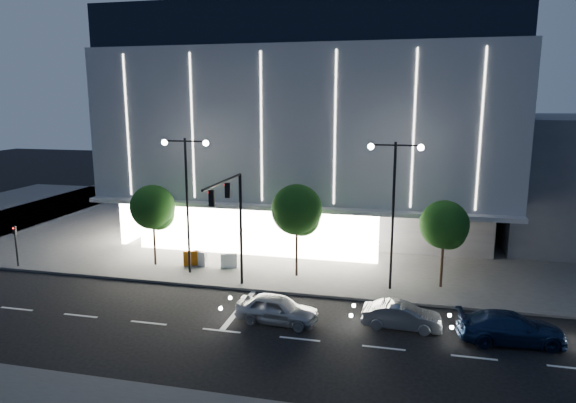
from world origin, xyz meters
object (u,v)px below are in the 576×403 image
(tree_left, at_px, (153,210))
(barrier_c, at_px, (191,258))
(car_lead, at_px, (277,309))
(traffic_mast, at_px, (232,212))
(car_third, at_px, (511,328))
(ped_signal_far, at_px, (16,242))
(street_lamp_east, at_px, (394,194))
(street_lamp_west, at_px, (187,186))
(barrier_b, at_px, (200,258))
(car_second, at_px, (402,316))
(tree_mid, at_px, (297,213))
(barrier_d, at_px, (229,261))
(tree_right, at_px, (444,227))

(tree_left, relative_size, barrier_c, 5.20)
(car_lead, xyz_separation_m, barrier_c, (-7.96, 7.30, -0.09))
(traffic_mast, relative_size, car_third, 1.43)
(traffic_mast, bearing_deg, ped_signal_far, 175.85)
(street_lamp_east, distance_m, barrier_c, 14.56)
(street_lamp_west, height_order, tree_left, street_lamp_west)
(ped_signal_far, height_order, car_lead, ped_signal_far)
(barrier_b, bearing_deg, car_second, -3.18)
(traffic_mast, bearing_deg, tree_mid, 50.58)
(tree_left, bearing_deg, barrier_b, 8.97)
(traffic_mast, bearing_deg, barrier_c, 137.90)
(tree_mid, distance_m, barrier_b, 7.85)
(street_lamp_east, distance_m, tree_mid, 6.27)
(tree_mid, relative_size, car_third, 1.24)
(street_lamp_west, distance_m, tree_left, 3.69)
(traffic_mast, height_order, barrier_d, traffic_mast)
(traffic_mast, height_order, tree_right, traffic_mast)
(tree_left, bearing_deg, car_second, -20.17)
(tree_mid, bearing_deg, traffic_mast, -129.42)
(tree_left, xyz_separation_m, car_lead, (10.45, -6.92, -3.30))
(street_lamp_west, xyz_separation_m, ped_signal_far, (-12.00, -1.50, -4.07))
(car_second, xyz_separation_m, barrier_d, (-11.56, 6.60, 0.00))
(tree_right, bearing_deg, tree_left, 180.00)
(car_lead, distance_m, car_third, 11.38)
(tree_right, height_order, barrier_b, tree_right)
(car_lead, xyz_separation_m, car_third, (11.37, 0.40, -0.02))
(traffic_mast, height_order, tree_left, traffic_mast)
(car_third, distance_m, barrier_d, 18.05)
(car_lead, bearing_deg, barrier_b, 50.72)
(car_third, height_order, barrier_d, car_third)
(traffic_mast, height_order, ped_signal_far, traffic_mast)
(street_lamp_west, relative_size, street_lamp_east, 1.00)
(barrier_d, bearing_deg, traffic_mast, -85.11)
(tree_left, bearing_deg, car_lead, -33.54)
(tree_right, bearing_deg, car_lead, -141.02)
(tree_right, xyz_separation_m, barrier_c, (-16.52, 0.37, -3.23))
(ped_signal_far, bearing_deg, street_lamp_west, 7.13)
(barrier_c, bearing_deg, tree_mid, -25.43)
(street_lamp_west, distance_m, car_third, 20.32)
(street_lamp_west, distance_m, ped_signal_far, 12.76)
(tree_left, distance_m, car_third, 23.01)
(street_lamp_east, height_order, tree_mid, street_lamp_east)
(car_second, bearing_deg, traffic_mast, 77.85)
(car_second, distance_m, barrier_b, 15.17)
(street_lamp_east, bearing_deg, car_third, -43.29)
(traffic_mast, height_order, car_lead, traffic_mast)
(tree_left, bearing_deg, street_lamp_west, -18.94)
(street_lamp_east, height_order, tree_right, street_lamp_east)
(traffic_mast, relative_size, tree_left, 1.24)
(traffic_mast, height_order, street_lamp_east, street_lamp_east)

